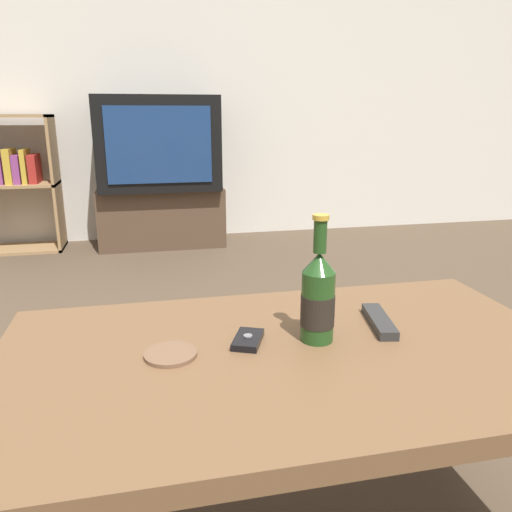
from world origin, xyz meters
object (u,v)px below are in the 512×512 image
Objects in this scene: television at (158,143)px; cell_phone at (248,340)px; bookshelf at (16,178)px; beer_bottle at (318,298)px; remote_control at (379,321)px; tv_stand at (162,217)px.

television reaches higher than cell_phone.
beer_bottle is (1.19, -2.78, 0.06)m from bookshelf.
remote_control is (0.16, 0.04, -0.08)m from beer_bottle.
television is 0.89× the size of bookshelf.
cell_phone is (-0.14, 0.02, -0.09)m from beer_bottle.
beer_bottle reaches higher than tv_stand.
remote_control is at bearing 27.47° from cell_phone.
beer_bottle reaches higher than remote_control.
tv_stand is at bearing 114.78° from cell_phone.
cell_phone is at bearing -88.06° from television.
tv_stand is at bearing 109.11° from remote_control.
cell_phone is 0.30m from remote_control.
tv_stand is 0.95× the size of bookshelf.
television is at bearing -90.00° from tv_stand.
cell_phone is (0.09, -2.70, -0.25)m from television.
beer_bottle is at bearing -155.15° from remote_control.
bookshelf reaches higher than cell_phone.
television reaches higher than tv_stand.
beer_bottle is (0.23, -2.72, 0.36)m from tv_stand.
bookshelf is (-0.96, 0.06, -0.23)m from television.
remote_control is at bearing -63.72° from bookshelf.
bookshelf is 3.05m from remote_control.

